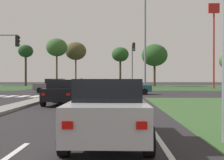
{
  "coord_description": "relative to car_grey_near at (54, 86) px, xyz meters",
  "views": [
    {
      "loc": [
        5.77,
        -1.22,
        1.62
      ],
      "look_at": [
        5.09,
        29.63,
        1.47
      ],
      "focal_mm": 46.01,
      "sensor_mm": 36.0,
      "label": 1
    }
  ],
  "objects": [
    {
      "name": "crosswalk_bar_fourth",
      "position": [
        -1.4,
        -6.53,
        -0.81
      ],
      "size": [
        0.7,
        2.8,
        0.01
      ],
      "primitive_type": "cube",
      "color": "silver",
      "rests_on": "ground"
    },
    {
      "name": "treeline_second",
      "position": [
        -13.8,
        32.33,
        6.87
      ],
      "size": [
        3.35,
        3.35,
        9.32
      ],
      "color": "#423323",
      "rests_on": "ground"
    },
    {
      "name": "pedestrian_at_median",
      "position": [
        1.61,
        11.34,
        0.33
      ],
      "size": [
        0.34,
        0.34,
        1.68
      ],
      "rotation": [
        0.0,
        0.0,
        2.21
      ],
      "color": "#4C4C4C",
      "rests_on": "median_island_far"
    },
    {
      "name": "car_silver_third",
      "position": [
        7.07,
        -25.21,
        0.0
      ],
      "size": [
        1.98,
        4.49,
        1.61
      ],
      "color": "#B7B7BC",
      "rests_on": "ground"
    },
    {
      "name": "traffic_signal_far_right",
      "position": [
        9.15,
        3.83,
        3.36
      ],
      "size": [
        0.32,
        4.25,
        6.15
      ],
      "color": "gray",
      "rests_on": "ground"
    },
    {
      "name": "car_black_fourth",
      "position": [
        3.86,
        -14.62,
        -0.02
      ],
      "size": [
        2.04,
        4.49,
        1.56
      ],
      "color": "black",
      "rests_on": "ground"
    },
    {
      "name": "lane_dash_second",
      "position": [
        5.05,
        -20.46,
        -0.81
      ],
      "size": [
        0.14,
        2.0,
        0.01
      ],
      "primitive_type": "cube",
      "color": "silver",
      "rests_on": "ground"
    },
    {
      "name": "stop_bar_near",
      "position": [
        5.35,
        -8.33,
        -0.81
      ],
      "size": [
        6.4,
        0.5,
        0.01
      ],
      "primitive_type": "cube",
      "color": "silver",
      "rests_on": "ground"
    },
    {
      "name": "lane_dash_near",
      "position": [
        5.05,
        -26.46,
        -0.81
      ],
      "size": [
        0.14,
        2.0,
        0.01
      ],
      "primitive_type": "cube",
      "color": "silver",
      "rests_on": "ground"
    },
    {
      "name": "treeline_fourth",
      "position": [
        -2.34,
        32.34,
        7.03
      ],
      "size": [
        4.77,
        4.77,
        9.91
      ],
      "color": "#423323",
      "rests_on": "ground"
    },
    {
      "name": "ground_plane",
      "position": [
        1.55,
        -1.33,
        -0.82
      ],
      "size": [
        200.0,
        200.0,
        0.0
      ],
      "primitive_type": "plane",
      "color": "#282628"
    },
    {
      "name": "lane_dash_third",
      "position": [
        5.05,
        -14.46,
        -0.81
      ],
      "size": [
        0.14,
        2.0,
        0.01
      ],
      "primitive_type": "cube",
      "color": "silver",
      "rests_on": "ground"
    },
    {
      "name": "fastfood_pole_sign",
      "position": [
        23.17,
        15.4,
        9.25
      ],
      "size": [
        1.8,
        0.4,
        14.11
      ],
      "color": "red",
      "rests_on": "ground"
    },
    {
      "name": "treeline_sixth",
      "position": [
        14.97,
        28.15,
        5.73
      ],
      "size": [
        5.44,
        5.44,
        8.89
      ],
      "color": "#423323",
      "rests_on": "ground"
    },
    {
      "name": "car_grey_near",
      "position": [
        0.0,
        0.0,
        0.0
      ],
      "size": [
        4.44,
        2.03,
        1.61
      ],
      "rotation": [
        0.0,
        0.0,
        1.57
      ],
      "color": "slate",
      "rests_on": "ground"
    },
    {
      "name": "street_lamp_second",
      "position": [
        10.23,
        -3.3,
        5.23
      ],
      "size": [
        2.5,
        0.68,
        10.95
      ],
      "color": "gray",
      "rests_on": "ground"
    },
    {
      "name": "median_island_far",
      "position": [
        1.55,
        23.67,
        -0.75
      ],
      "size": [
        1.2,
        36.0,
        0.14
      ],
      "primitive_type": "cube",
      "color": "gray",
      "rests_on": "ground"
    },
    {
      "name": "grass_verge_far_right",
      "position": [
        27.05,
        23.17,
        -0.82
      ],
      "size": [
        35.0,
        35.0,
        0.01
      ],
      "primitive_type": "cube",
      "color": "#2D4C28",
      "rests_on": "ground"
    },
    {
      "name": "treeline_fifth",
      "position": [
        7.76,
        32.06,
        6.16
      ],
      "size": [
        3.83,
        3.83,
        8.71
      ],
      "color": "#423323",
      "rests_on": "ground"
    },
    {
      "name": "car_teal_second",
      "position": [
        8.58,
        -3.04,
        -0.06
      ],
      "size": [
        4.14,
        2.05,
        1.49
      ],
      "rotation": [
        0.0,
        0.0,
        -1.57
      ],
      "color": "#19565B",
      "rests_on": "ground"
    },
    {
      "name": "crosswalk_bar_fifth",
      "position": [
        -0.25,
        -6.53,
        -0.81
      ],
      "size": [
        0.7,
        2.8,
        0.01
      ],
      "primitive_type": "cube",
      "color": "silver",
      "rests_on": "ground"
    },
    {
      "name": "treeline_third",
      "position": [
        -5.5,
        26.84,
        7.26
      ],
      "size": [
        4.38,
        4.38,
        10.0
      ],
      "color": "#423323",
      "rests_on": "ground"
    },
    {
      "name": "edge_line_right",
      "position": [
        8.4,
        -19.33,
        -0.81
      ],
      "size": [
        0.14,
        24.0,
        0.01
      ],
      "primitive_type": "cube",
      "color": "silver",
      "rests_on": "ground"
    },
    {
      "name": "crosswalk_bar_third",
      "position": [
        -2.55,
        -6.53,
        -0.81
      ],
      "size": [
        0.7,
        2.8,
        0.01
      ],
      "primitive_type": "cube",
      "color": "silver",
      "rests_on": "ground"
    }
  ]
}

